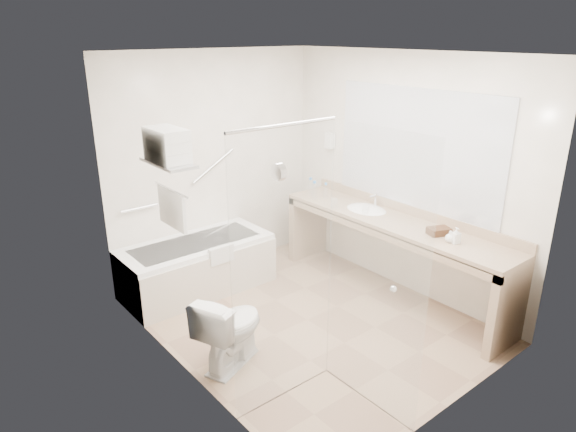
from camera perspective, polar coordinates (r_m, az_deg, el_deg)
floor at (r=5.14m, az=2.16°, el=-11.44°), size 3.20×3.20×0.00m
ceiling at (r=4.39m, az=2.60°, el=17.64°), size 2.60×3.20×0.10m
wall_back at (r=5.86m, az=-8.11°, el=5.67°), size 2.60×0.10×2.50m
wall_front at (r=3.65m, az=19.25°, el=-4.21°), size 2.60×0.10×2.50m
wall_left at (r=3.92m, az=-12.04°, el=-1.83°), size 0.10×3.20×2.50m
wall_right at (r=5.53m, az=12.55°, el=4.53°), size 0.10×3.20×2.50m
bathtub at (r=5.66m, az=-10.03°, el=-5.48°), size 1.60×0.73×0.59m
grab_bar_short at (r=5.50m, az=-16.19°, el=0.85°), size 0.40×0.03×0.03m
grab_bar_long at (r=5.80m, az=-8.32°, el=5.52°), size 0.53×0.03×0.33m
shower_enclosure at (r=3.65m, az=4.52°, el=-6.27°), size 0.96×0.91×2.11m
towel_shelf at (r=4.13m, az=-13.22°, el=6.52°), size 0.24×0.55×0.81m
vanity_counter at (r=5.43m, az=11.47°, el=-2.49°), size 0.55×2.70×0.95m
sink at (r=5.63m, az=8.68°, el=0.46°), size 0.40×0.52×0.14m
faucet at (r=5.69m, az=9.72°, el=1.81°), size 0.03×0.03×0.14m
mirror at (r=5.36m, az=13.97°, el=7.25°), size 0.02×2.00×1.20m
hairdryer_unit at (r=6.13m, az=4.67°, el=8.36°), size 0.08×0.10×0.18m
toilet at (r=4.40m, az=-6.38°, el=-12.35°), size 0.77×0.61×0.66m
amenity_basket at (r=5.06m, az=16.42°, el=-1.62°), size 0.24×0.20×0.07m
soap_bottle_a at (r=4.90m, az=18.11°, el=-2.51°), size 0.11×0.16×0.07m
soap_bottle_b at (r=4.91m, az=17.54°, el=-2.32°), size 0.12×0.14×0.09m
water_bottle_left at (r=5.93m, az=4.21°, el=2.79°), size 0.06×0.06×0.18m
water_bottle_mid at (r=6.05m, az=2.51°, el=3.29°), size 0.06×0.06×0.20m
water_bottle_right at (r=5.89m, az=2.95°, el=2.86°), size 0.06×0.06×0.21m
drinking_glass_near at (r=5.45m, az=8.63°, el=0.71°), size 0.09×0.09×0.10m
drinking_glass_far at (r=5.61m, az=5.16°, el=1.42°), size 0.10×0.10×0.10m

